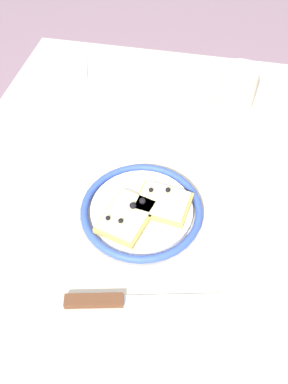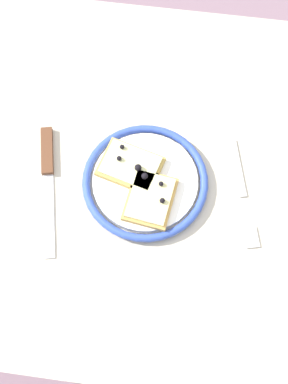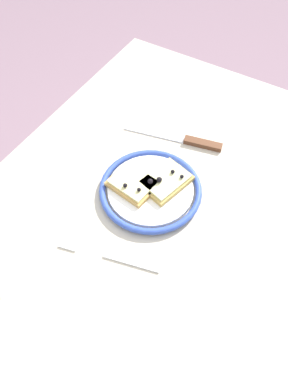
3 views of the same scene
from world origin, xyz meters
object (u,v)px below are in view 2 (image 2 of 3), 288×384
(plate, at_px, (145,182))
(fork, at_px, (243,193))
(pizza_slice_far, at_px, (150,198))
(dining_table, at_px, (161,192))
(pizza_slice_near, at_px, (130,166))
(knife, at_px, (48,168))

(plate, relative_size, fork, 1.09)
(pizza_slice_far, bearing_deg, plate, -69.35)
(dining_table, distance_m, pizza_slice_near, 0.13)
(knife, distance_m, fork, 0.34)
(pizza_slice_far, xyz_separation_m, fork, (-0.16, -0.04, -0.02))
(pizza_slice_far, distance_m, fork, 0.16)
(dining_table, relative_size, fork, 5.10)
(fork, bearing_deg, dining_table, -8.59)
(plate, relative_size, knife, 0.91)
(pizza_slice_far, bearing_deg, knife, -12.15)
(plate, relative_size, pizza_slice_near, 1.83)
(dining_table, bearing_deg, pizza_slice_far, 76.11)
(dining_table, height_order, pizza_slice_near, pizza_slice_near)
(dining_table, height_order, plate, plate)
(dining_table, height_order, fork, fork)
(dining_table, relative_size, pizza_slice_near, 8.53)
(plate, relative_size, pizza_slice_far, 2.08)
(dining_table, bearing_deg, fork, 171.41)
(pizza_slice_near, xyz_separation_m, pizza_slice_far, (-0.04, 0.06, -0.00))
(dining_table, xyz_separation_m, plate, (0.03, 0.03, 0.10))
(pizza_slice_near, relative_size, knife, 0.50)
(pizza_slice_far, bearing_deg, fork, -165.88)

